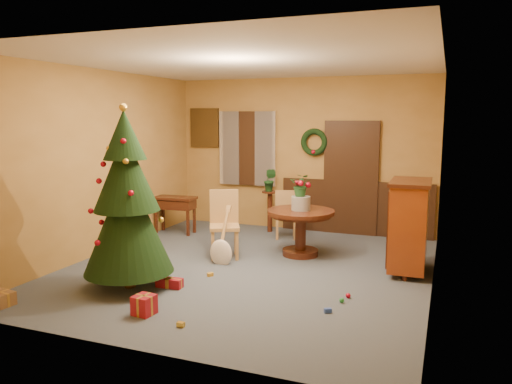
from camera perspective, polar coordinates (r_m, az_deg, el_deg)
The scene contains 21 objects.
room_envelope at distance 9.52m, azimuth 6.38°, elevation 2.19°, with size 5.50×5.50×5.50m.
dining_table at distance 7.86m, azimuth 5.12°, elevation -3.63°, with size 1.05×1.05×0.72m.
urn at distance 7.80m, azimuth 5.16°, elevation -1.29°, with size 0.30×0.30×0.22m, color slate.
centerpiece_plant at distance 7.75m, azimuth 5.18°, elevation 0.79°, with size 0.32×0.28×0.35m, color #1E4C23.
chair_near at distance 7.80m, azimuth -3.64°, elevation -3.34°, with size 0.60×0.60×1.04m.
chair_far at distance 8.90m, azimuth 3.45°, elevation -2.35°, with size 0.49×0.49×0.89m.
guitar at distance 7.40m, azimuth -4.05°, elevation -5.10°, with size 0.36×0.17×0.84m, color #EFDDC7, non-canonical shape.
plant_stand at distance 9.45m, azimuth 1.60°, elevation -1.67°, with size 0.30×0.30×0.78m.
stand_plant at distance 9.37m, azimuth 1.61°, elevation 1.40°, with size 0.24×0.19×0.43m, color #19471E.
christmas_tree at distance 6.45m, azimuth -14.53°, elevation -1.14°, with size 1.13×1.13×2.33m.
writing_desk at distance 9.45m, azimuth -9.25°, elevation -1.56°, with size 0.80×0.42×0.69m.
sideboard at distance 7.27m, azimuth 17.10°, elevation -3.46°, with size 0.55×1.02×1.30m.
gift_a at distance 6.61m, azimuth -27.18°, elevation -10.78°, with size 0.32×0.25×0.16m.
gift_b at distance 5.78m, azimuth -12.66°, elevation -12.48°, with size 0.24×0.24×0.22m.
gift_c at distance 7.15m, azimuth -12.63°, elevation -8.63°, with size 0.33×0.30×0.15m.
gift_d at distance 6.58m, azimuth -9.86°, elevation -10.19°, with size 0.35×0.15×0.12m.
toy_a at distance 5.77m, azimuth 8.21°, elevation -13.27°, with size 0.08×0.05×0.05m, color #2543A3.
toy_b at distance 6.08m, azimuth 9.78°, elevation -12.10°, with size 0.06×0.06×0.06m, color #238138.
toy_c at distance 6.95m, azimuth -5.26°, elevation -9.37°, with size 0.08×0.05×0.05m, color gold.
toy_d at distance 6.24m, azimuth 10.48°, elevation -11.56°, with size 0.06×0.06×0.06m, color red.
toy_e at distance 5.42m, azimuth -8.58°, elevation -14.74°, with size 0.08×0.05×0.05m, color gold.
Camera 1 is at (2.61, -6.44, 2.16)m, focal length 35.00 mm.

